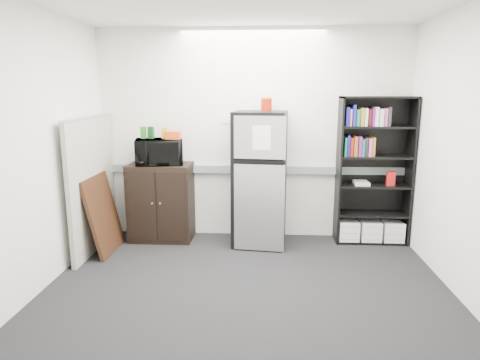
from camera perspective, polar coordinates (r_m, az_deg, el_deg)
The scene contains 17 objects.
floor at distance 4.26m, azimuth 0.83°, elevation -14.89°, with size 4.00×4.00×0.00m, color black.
wall_back at distance 5.59m, azimuth 1.71°, elevation 6.01°, with size 4.00×0.02×2.70m, color white.
wall_right at distance 4.26m, azimuth 28.90°, elevation 2.69°, with size 0.02×3.50×2.70m, color white.
wall_left at distance 4.42m, azimuth -26.05°, elevation 3.25°, with size 0.02×3.50×2.70m, color white.
electrical_raceway at distance 5.62m, azimuth 1.67°, elevation 1.41°, with size 3.92×0.05×0.10m, color gray.
wall_note at distance 5.58m, azimuth -1.91°, elevation 8.07°, with size 0.14×0.00×0.10m, color white.
bookshelf at distance 5.63m, azimuth 17.37°, elevation 1.02°, with size 0.90×0.34×1.85m.
cubicle_partition at distance 5.42m, azimuth -19.08°, elevation -0.59°, with size 0.06×1.30×1.62m.
cabinet at distance 5.66m, azimuth -10.44°, elevation -2.88°, with size 0.80×0.53×1.00m.
microwave at distance 5.51m, azimuth -10.74°, elevation 3.73°, with size 0.58×0.39×0.32m, color black.
snack_box_a at distance 5.57m, azimuth -12.75°, elevation 6.18°, with size 0.07×0.05×0.15m, color #225A19.
snack_box_b at distance 5.54m, azimuth -11.80°, elevation 6.19°, with size 0.07×0.05×0.15m, color #0D3C13.
snack_box_c at distance 5.50m, azimuth -10.04°, elevation 6.17°, with size 0.07×0.05×0.14m, color #C59412.
snack_bag at distance 5.43m, azimuth -8.92°, elevation 5.92°, with size 0.18×0.10×0.10m, color #DE4616.
refrigerator at distance 5.34m, azimuth 2.65°, elevation 0.13°, with size 0.69×0.72×1.67m.
coffee_can at distance 5.36m, azimuth 3.55°, elevation 10.20°, with size 0.14×0.14×0.19m.
framed_poster at distance 5.40m, azimuth -17.76°, elevation -4.27°, with size 0.24×0.73×0.93m.
Camera 1 is at (0.17, -3.80, 1.92)m, focal length 32.00 mm.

